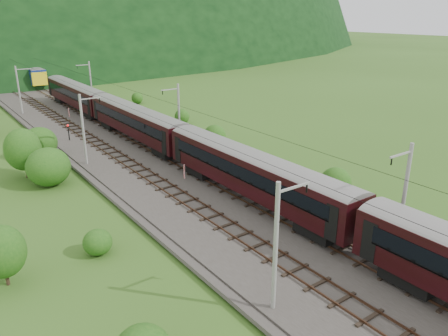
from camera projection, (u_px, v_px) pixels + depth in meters
ground at (342, 276)px, 29.37m from camera, size 600.00×600.00×0.00m
railbed at (249, 220)px, 36.95m from camera, size 14.00×220.00×0.30m
track_left at (226, 225)px, 35.56m from camera, size 2.40×220.00×0.27m
track_right at (270, 211)px, 38.20m from camera, size 2.40×220.00×0.27m
catenary_left at (84, 128)px, 48.90m from camera, size 2.54×192.28×8.00m
catenary_right at (178, 114)px, 55.63m from camera, size 2.54×192.28×8.00m
overhead_wires at (250, 141)px, 34.60m from camera, size 4.83×198.00×0.03m
train at (256, 168)px, 38.63m from camera, size 3.20×177.08×5.57m
hazard_post_near at (69, 112)px, 72.22m from camera, size 0.16×0.16×1.46m
hazard_post_far at (184, 172)px, 45.50m from camera, size 0.16×0.16×1.53m
signal at (68, 131)px, 58.87m from camera, size 0.24×0.24×2.17m
vegetation_left at (102, 261)px, 26.91m from camera, size 13.22×145.07×6.06m
vegetation_right at (357, 186)px, 41.37m from camera, size 7.42×104.42×2.68m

